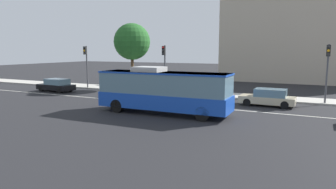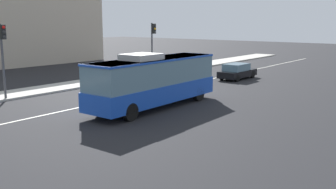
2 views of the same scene
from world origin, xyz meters
name	(u,v)px [view 1 (image 1 of 2)]	position (x,y,z in m)	size (l,w,h in m)	color
ground_plane	(188,106)	(0.00, 0.00, 0.00)	(160.00, 160.00, 0.00)	black
sidewalk_kerb	(214,94)	(0.00, 7.09, 0.07)	(80.00, 3.23, 0.14)	#B2ADA3
lane_centre_line	(188,106)	(0.00, 0.00, 0.01)	(76.00, 0.16, 0.01)	silver
transit_bus	(163,90)	(-0.50, -3.67, 1.81)	(10.04, 2.65, 3.46)	#1947B7
sedan_black_ahead	(56,85)	(-17.01, 1.92, 0.72)	(4.58, 2.00, 1.46)	black
sedan_beige	(268,97)	(6.06, 3.02, 0.72)	(4.53, 1.88, 1.46)	#C6B793
traffic_light_near_corner	(164,61)	(-5.12, 5.72, 3.56)	(0.32, 0.62, 5.20)	#47474C
traffic_light_mid_block	(86,59)	(-15.70, 5.58, 3.56)	(0.34, 0.62, 5.20)	#47474C
traffic_light_far_corner	(328,64)	(10.40, 5.75, 3.56)	(0.34, 0.62, 5.20)	#47474C
street_tree_kerbside_left	(132,42)	(-10.36, 7.60, 5.67)	(4.33, 4.33, 7.86)	#4C3823
office_block_background	(303,37)	(7.34, 30.37, 6.80)	(22.86, 16.79, 13.60)	#B7A893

